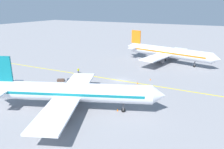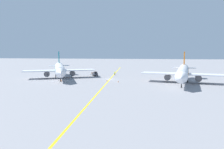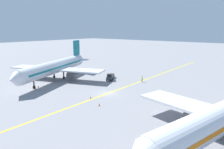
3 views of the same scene
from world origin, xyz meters
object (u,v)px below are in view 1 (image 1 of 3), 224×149
Objects in this scene: traffic_cone_near_nose at (118,110)px; traffic_cone_mid_apron at (150,79)px; ground_crew_worker at (78,70)px; baggage_tug_dark at (73,80)px; baggage_cart_trailing at (61,81)px; airplane_at_gate at (167,52)px; traffic_cone_by_wingtip at (138,83)px; airplane_adjacent_stand at (72,92)px.

traffic_cone_near_nose is 20.74m from traffic_cone_mid_apron.
baggage_tug_dark is at bearing 27.71° from ground_crew_worker.
ground_crew_worker reaches higher than baggage_cart_trailing.
ground_crew_worker is at bearing -38.65° from airplane_at_gate.
ground_crew_worker is at bearing -128.15° from traffic_cone_near_nose.
traffic_cone_mid_apron is at bearing 154.76° from traffic_cone_by_wingtip.
airplane_at_gate reaches higher than ground_crew_worker.
traffic_cone_mid_apron is (-20.74, -0.04, 0.00)m from traffic_cone_near_nose.
airplane_at_gate is 37.67m from baggage_tug_dark.
baggage_tug_dark is at bearing 119.32° from baggage_cart_trailing.
ground_crew_worker is 27.46m from traffic_cone_near_nose.
airplane_at_gate is 22.26m from traffic_cone_mid_apron.
airplane_adjacent_stand is 25.91m from traffic_cone_mid_apron.
baggage_tug_dark is at bearing -55.60° from traffic_cone_mid_apron.
baggage_cart_trailing reaches higher than traffic_cone_mid_apron.
airplane_at_gate is 1.04× the size of airplane_adjacent_stand.
airplane_adjacent_stand is at bearing -18.36° from traffic_cone_mid_apron.
airplane_adjacent_stand is at bearing -65.90° from traffic_cone_near_nose.
traffic_cone_near_nose is (8.89, 17.35, -0.63)m from baggage_tug_dark.
ground_crew_worker is (25.75, -20.59, -2.80)m from airplane_at_gate.
baggage_cart_trailing reaches higher than traffic_cone_by_wingtip.
airplane_adjacent_stand is at bearing 36.35° from baggage_tug_dark.
baggage_tug_dark is (-12.53, -9.22, -2.81)m from airplane_adjacent_stand.
ground_crew_worker is at bearing -91.78° from traffic_cone_by_wingtip.
airplane_at_gate is 10.53× the size of baggage_tug_dark.
traffic_cone_near_nose is at bearing 70.22° from baggage_cart_trailing.
baggage_cart_trailing is (1.62, -2.88, -0.14)m from baggage_tug_dark.
traffic_cone_near_nose is at bearing 0.11° from traffic_cone_mid_apron.
ground_crew_worker is at bearing -171.98° from baggage_cart_trailing.
airplane_at_gate reaches higher than baggage_tug_dark.
baggage_cart_trailing is 9.78m from ground_crew_worker.
ground_crew_worker is 21.89m from traffic_cone_mid_apron.
baggage_tug_dark is 20.99m from traffic_cone_mid_apron.
airplane_at_gate is 40.42m from baggage_cart_trailing.
baggage_cart_trailing is at bearing -28.48° from airplane_at_gate.
traffic_cone_near_nose and traffic_cone_mid_apron have the same top height.
traffic_cone_by_wingtip is at bearing 116.10° from baggage_tug_dark.
ground_crew_worker is (-9.69, -1.36, 0.15)m from baggage_cart_trailing.
traffic_cone_by_wingtip is (-7.47, 15.24, -0.63)m from baggage_tug_dark.
airplane_at_gate is 26.60m from traffic_cone_by_wingtip.
traffic_cone_by_wingtip is (0.60, 19.48, -0.63)m from ground_crew_worker.
airplane_at_gate reaches higher than baggage_cart_trailing.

